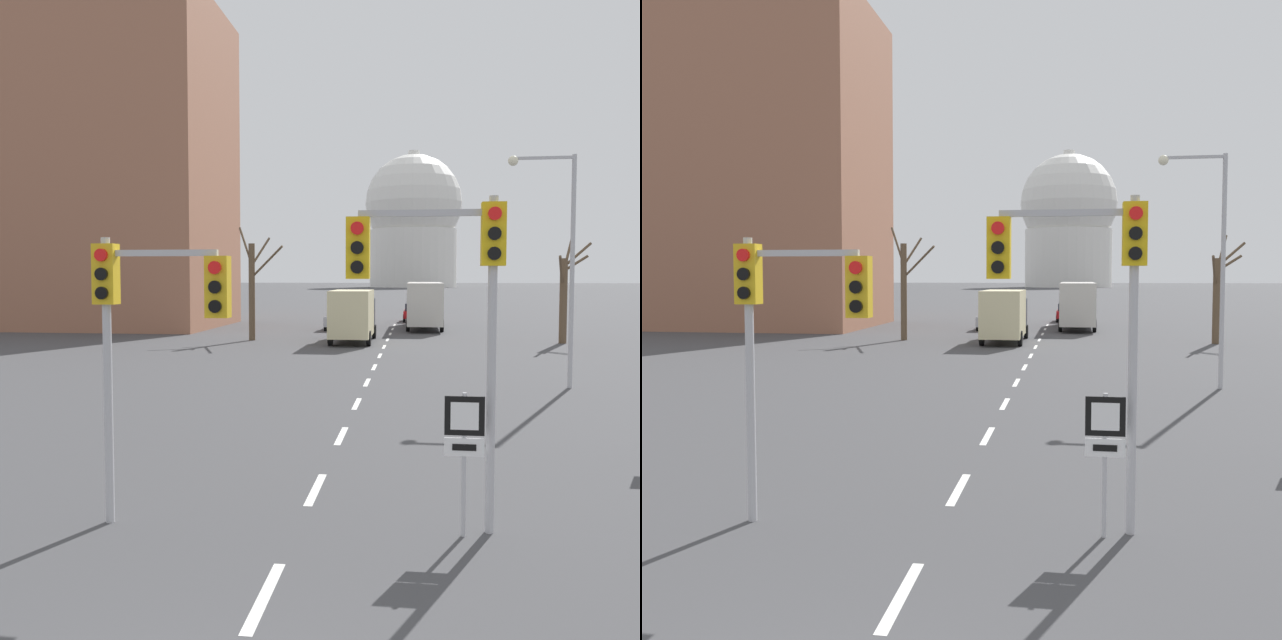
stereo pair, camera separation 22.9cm
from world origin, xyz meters
The scene contains 25 objects.
lane_stripe_0 centered at (0.00, 3.85, 0.00)m, with size 0.16×2.00×0.01m, color silver.
lane_stripe_1 centered at (0.00, 8.35, 0.00)m, with size 0.16×2.00×0.01m, color silver.
lane_stripe_2 centered at (0.00, 12.85, 0.00)m, with size 0.16×2.00×0.01m, color silver.
lane_stripe_3 centered at (0.00, 17.35, 0.00)m, with size 0.16×2.00×0.01m, color silver.
lane_stripe_4 centered at (0.00, 21.85, 0.00)m, with size 0.16×2.00×0.01m, color silver.
lane_stripe_5 centered at (0.00, 26.35, 0.00)m, with size 0.16×2.00×0.01m, color silver.
lane_stripe_6 centered at (0.00, 30.85, 0.00)m, with size 0.16×2.00×0.01m, color silver.
lane_stripe_7 centered at (0.00, 35.35, 0.00)m, with size 0.16×2.00×0.01m, color silver.
lane_stripe_8 centered at (0.00, 39.85, 0.00)m, with size 0.16×2.00×0.01m, color silver.
lane_stripe_9 centered at (0.00, 44.35, 0.00)m, with size 0.16×2.00×0.01m, color silver.
lane_stripe_10 centered at (0.00, 48.85, 0.00)m, with size 0.16×2.00×0.01m, color silver.
lane_stripe_11 centered at (0.00, 53.35, 0.00)m, with size 0.16×2.00×0.01m, color silver.
traffic_signal_near_right centered at (2.28, 6.49, 3.96)m, with size 2.42×0.34×5.20m.
traffic_signal_near_left centered at (-2.40, 6.14, 3.48)m, with size 2.19×0.34×4.60m.
route_sign_post centered at (2.58, 6.27, 1.50)m, with size 0.60×0.08×2.22m.
street_lamp_right centered at (6.82, 21.54, 5.08)m, with size 2.35×0.36×8.23m.
sedan_near_left centered at (2.40, 77.75, 0.80)m, with size 1.78×4.34×1.56m.
sedan_near_right centered at (-3.88, 47.77, 0.84)m, with size 1.95×4.38×1.68m.
sedan_mid_centre centered at (1.48, 57.96, 0.81)m, with size 1.74×4.05×1.59m.
city_bus centered at (2.37, 49.89, 2.05)m, with size 2.66×10.80×3.48m.
delivery_truck centered at (-1.99, 37.93, 1.70)m, with size 2.44×7.20×3.14m.
bare_tree_left_near centered at (-8.27, 38.43, 3.38)m, with size 3.31×2.79×7.08m.
bare_tree_right_near centered at (10.43, 38.92, 2.93)m, with size 2.32×3.26×6.46m.
capitol_dome centered at (0.00, 250.48, 23.29)m, with size 33.86×33.86×47.82m.
apartment_block_left centered at (-22.49, 49.07, 12.32)m, with size 18.00×14.00×24.65m, color #9E664C.
Camera 2 is at (2.09, -4.58, 3.99)m, focal length 40.00 mm.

